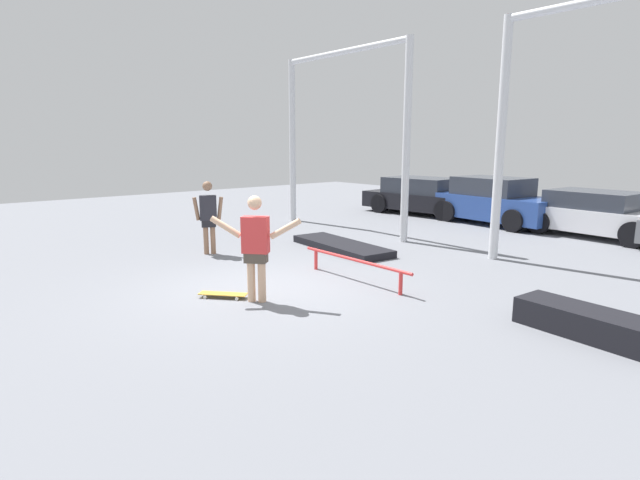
{
  "coord_description": "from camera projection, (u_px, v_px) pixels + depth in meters",
  "views": [
    {
      "loc": [
        7.18,
        -4.75,
        2.57
      ],
      "look_at": [
        0.19,
        1.17,
        0.79
      ],
      "focal_mm": 28.0,
      "sensor_mm": 36.0,
      "label": 1
    }
  ],
  "objects": [
    {
      "name": "ground_plane",
      "position": [
        263.0,
        290.0,
        8.88
      ],
      "size": [
        36.0,
        36.0,
        0.0
      ],
      "primitive_type": "plane",
      "color": "slate"
    },
    {
      "name": "skateboarder",
      "position": [
        256.0,
        244.0,
        8.05
      ],
      "size": [
        1.23,
        1.04,
        1.75
      ],
      "rotation": [
        0.0,
        0.0,
        0.69
      ],
      "color": "#DBAD89",
      "rests_on": "ground_plane"
    },
    {
      "name": "skateboard",
      "position": [
        223.0,
        294.0,
        8.42
      ],
      "size": [
        0.76,
        0.69,
        0.08
      ],
      "rotation": [
        0.0,
        0.0,
        0.71
      ],
      "color": "gold",
      "rests_on": "ground_plane"
    },
    {
      "name": "grind_box",
      "position": [
        590.0,
        323.0,
        6.7
      ],
      "size": [
        1.94,
        0.79,
        0.37
      ],
      "primitive_type": "cube",
      "rotation": [
        0.0,
        0.0,
        -0.08
      ],
      "color": "black",
      "rests_on": "ground_plane"
    },
    {
      "name": "manual_pad",
      "position": [
        341.0,
        246.0,
        12.24
      ],
      "size": [
        3.06,
        1.28,
        0.17
      ],
      "primitive_type": "cube",
      "rotation": [
        0.0,
        0.0,
        -0.11
      ],
      "color": "black",
      "rests_on": "ground_plane"
    },
    {
      "name": "grind_rail",
      "position": [
        355.0,
        263.0,
        9.39
      ],
      "size": [
        2.8,
        0.09,
        0.44
      ],
      "rotation": [
        0.0,
        0.0,
        -0.01
      ],
      "color": "red",
      "rests_on": "ground_plane"
    },
    {
      "name": "canopy_support_left",
      "position": [
        343.0,
        122.0,
        14.46
      ],
      "size": [
        5.04,
        0.2,
        5.19
      ],
      "color": "silver",
      "rests_on": "ground_plane"
    },
    {
      "name": "canopy_support_right",
      "position": [
        627.0,
        109.0,
        8.88
      ],
      "size": [
        5.04,
        0.2,
        5.19
      ],
      "color": "silver",
      "rests_on": "ground_plane"
    },
    {
      "name": "parked_car_black",
      "position": [
        423.0,
        196.0,
        18.28
      ],
      "size": [
        4.58,
        2.25,
        1.33
      ],
      "rotation": [
        0.0,
        0.0,
        0.07
      ],
      "color": "black",
      "rests_on": "ground_plane"
    },
    {
      "name": "parked_car_blue",
      "position": [
        494.0,
        202.0,
        16.03
      ],
      "size": [
        4.16,
        2.17,
        1.49
      ],
      "rotation": [
        0.0,
        0.0,
        -0.09
      ],
      "color": "#284793",
      "rests_on": "ground_plane"
    },
    {
      "name": "parked_car_white",
      "position": [
        597.0,
        214.0,
        13.83
      ],
      "size": [
        4.11,
        2.1,
        1.27
      ],
      "rotation": [
        0.0,
        0.0,
        -0.06
      ],
      "color": "white",
      "rests_on": "ground_plane"
    },
    {
      "name": "bystander",
      "position": [
        208.0,
        214.0,
        11.59
      ],
      "size": [
        0.43,
        0.65,
        1.71
      ],
      "rotation": [
        0.0,
        0.0,
        4.18
      ],
      "color": "#8C664C",
      "rests_on": "ground_plane"
    }
  ]
}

